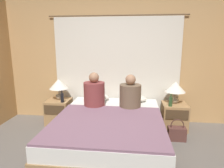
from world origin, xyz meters
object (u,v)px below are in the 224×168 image
Objects in this scene: nightstand_right at (174,116)px; lamp_right at (175,88)px; person_left_in_bed at (94,93)px; person_right_in_bed at (130,95)px; nightstand_left at (59,111)px; lamp_left at (59,85)px; pillow_right at (134,98)px; bed at (110,131)px; handbag_on_floor at (177,133)px; pillow_left at (97,97)px; beer_bottle_on_left_stand at (62,98)px; beer_bottle_on_right_stand at (171,101)px.

nightstand_right is 0.54m from lamp_right.
person_left_in_bed is 1.04× the size of person_right_in_bed.
lamp_left reaches higher than nightstand_left.
lamp_left reaches higher than pillow_right.
lamp_right is at bearing 0.97° from pillow_right.
nightstand_right is 2.35m from lamp_left.
bed is at bearing -34.51° from nightstand_left.
pillow_left is at bearing 160.47° from handbag_on_floor.
lamp_left is 1.11× the size of handbag_on_floor.
beer_bottle_on_left_stand is at bearing -176.37° from nightstand_right.
bed is 4.28× the size of nightstand_right.
person_left_in_bed is 1.39m from beer_bottle_on_right_stand.
nightstand_left is at bearing -178.32° from lamp_right.
beer_bottle_on_right_stand is at bearing 15.01° from person_right_in_bed.
handbag_on_floor is at bearing -9.69° from person_right_in_bed.
pillow_right is 0.69m from beer_bottle_on_right_stand.
beer_bottle_on_right_stand is (1.40, -0.19, 0.02)m from pillow_left.
pillow_right is (1.51, 0.05, 0.31)m from nightstand_left.
lamp_left is at bearing 166.61° from handbag_on_floor.
pillow_right is 2.13× the size of beer_bottle_on_right_stand.
beer_bottle_on_right_stand is (1.37, 0.20, -0.16)m from person_left_in_bed.
pillow_left is at bearing -179.50° from lamp_right.
handbag_on_floor is (1.11, 0.32, -0.12)m from bed.
bed is 0.97m from pillow_right.
nightstand_right is (2.28, 0.00, 0.00)m from nightstand_left.
handbag_on_floor is at bearing -77.45° from beer_bottle_on_right_stand.
beer_bottle_on_left_stand reaches higher than handbag_on_floor.
lamp_right is 0.81m from pillow_right.
pillow_right is (1.51, -0.01, -0.23)m from lamp_left.
pillow_right reaches higher than handbag_on_floor.
bed is 3.53× the size of person_right_in_bed.
bed reaches higher than nightstand_right.
person_left_in_bed is 1.65× the size of handbag_on_floor.
person_left_in_bed is (-0.70, -0.38, 0.19)m from pillow_right.
beer_bottle_on_right_stand is (-0.11, -0.20, -0.20)m from lamp_right.
nightstand_left is 0.84m from pillow_left.
pillow_left is 1.62m from handbag_on_floor.
beer_bottle_on_left_stand is (-1.01, 0.65, 0.34)m from bed.
beer_bottle_on_right_stand is at bearing -128.93° from nightstand_right.
pillow_left is 1.00× the size of pillow_right.
handbag_on_floor is (0.80, -0.14, -0.61)m from person_right_in_bed.
person_right_in_bed is at bearing -154.58° from lamp_right.
person_left_in_bed is at bearing -164.90° from lamp_right.
beer_bottle_on_left_stand is at bearing 147.18° from bed.
nightstand_left is at bearing 167.09° from person_right_in_bed.
lamp_left is at bearing 174.67° from beer_bottle_on_right_stand.
person_left_in_bed is 2.63× the size of beer_bottle_on_left_stand.
lamp_right is 1.53m from person_left_in_bed.
person_left_in_bed is at bearing 180.00° from person_right_in_bed.
bed is 5.57× the size of handbag_on_floor.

